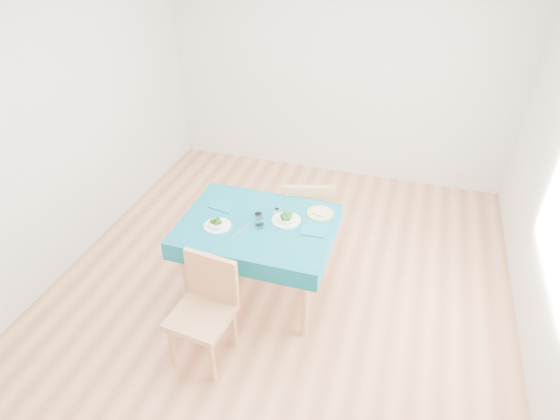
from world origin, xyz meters
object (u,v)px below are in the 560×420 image
(chair_near, at_px, (200,307))
(chair_far, at_px, (308,200))
(bowl_far, at_px, (286,217))
(table, at_px, (258,259))
(bowl_near, at_px, (217,223))
(side_plate, at_px, (320,213))

(chair_near, relative_size, chair_far, 0.92)
(bowl_far, bearing_deg, table, -155.81)
(table, distance_m, bowl_near, 0.52)
(chair_near, bearing_deg, bowl_far, 72.55)
(side_plate, bearing_deg, table, -148.94)
(table, height_order, bowl_near, bowl_near)
(bowl_far, bearing_deg, bowl_near, -155.03)
(bowl_near, bearing_deg, side_plate, 29.00)
(chair_near, relative_size, bowl_far, 4.42)
(table, distance_m, side_plate, 0.66)
(table, xyz_separation_m, chair_far, (0.25, 0.72, 0.19))
(chair_far, height_order, side_plate, chair_far)
(chair_far, relative_size, side_plate, 5.14)
(bowl_far, distance_m, side_plate, 0.30)
(table, relative_size, side_plate, 5.49)
(table, bearing_deg, chair_far, 71.16)
(chair_far, height_order, bowl_near, chair_far)
(table, bearing_deg, bowl_near, -154.46)
(chair_near, relative_size, bowl_near, 4.78)
(chair_far, relative_size, bowl_near, 5.21)
(chair_near, height_order, chair_far, chair_far)
(side_plate, bearing_deg, bowl_near, -151.00)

